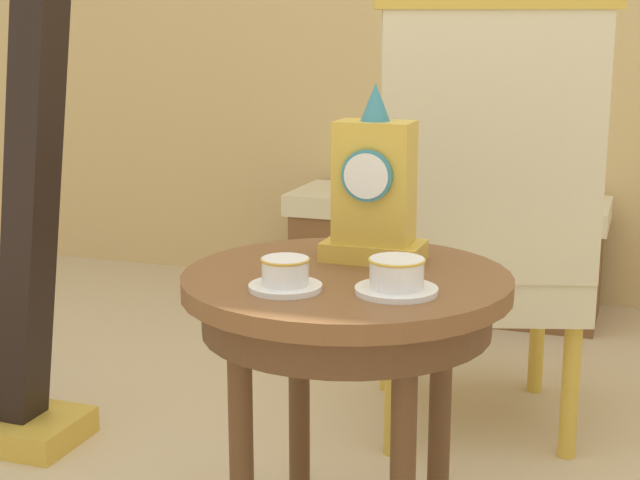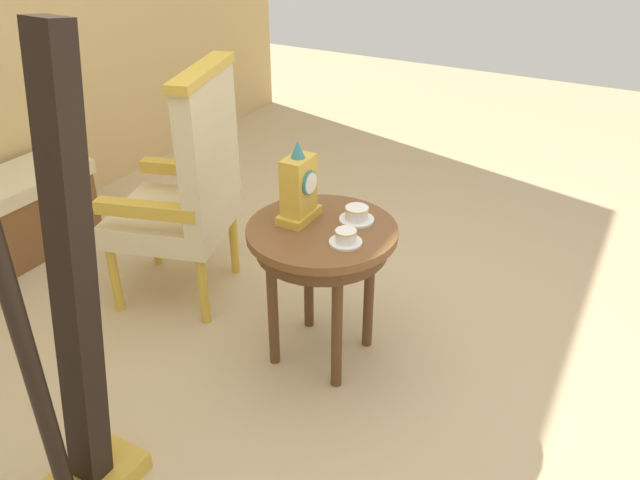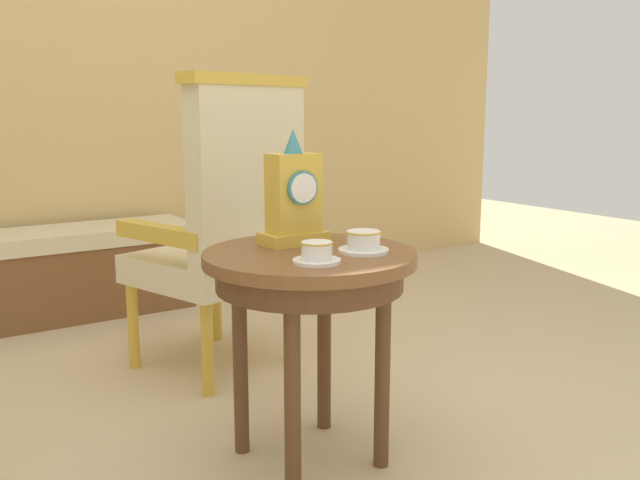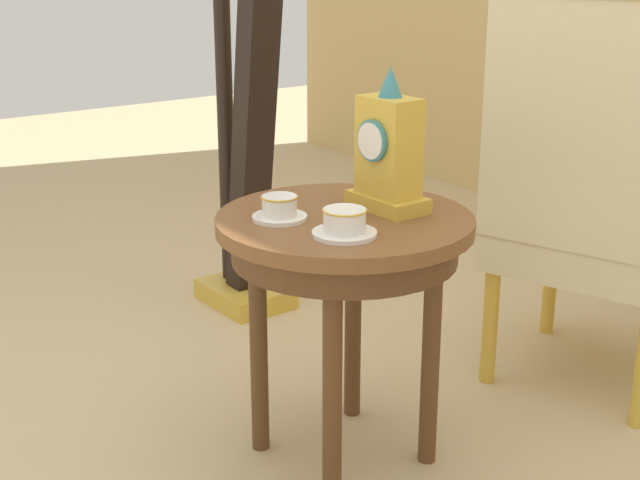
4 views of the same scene
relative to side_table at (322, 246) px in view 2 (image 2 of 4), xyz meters
name	(u,v)px [view 2 (image 2 of 4)]	position (x,y,z in m)	size (l,w,h in m)	color
ground_plane	(328,368)	(-0.08, -0.07, -0.54)	(10.00, 10.00, 0.00)	tan
side_table	(322,246)	(0.00, 0.00, 0.00)	(0.60, 0.60, 0.63)	brown
teacup_left	(346,237)	(-0.07, -0.14, 0.11)	(0.13, 0.13, 0.06)	white
teacup_right	(357,215)	(0.12, -0.09, 0.11)	(0.14, 0.14, 0.06)	white
mantel_clock	(299,189)	(0.02, 0.11, 0.22)	(0.19, 0.11, 0.34)	gold
armchair	(188,185)	(0.12, 0.76, 0.05)	(0.67, 0.67, 1.14)	beige
harp	(62,317)	(-0.97, 0.34, 0.16)	(0.40, 0.24, 1.74)	gold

